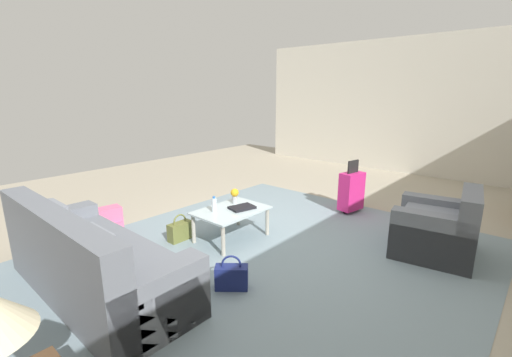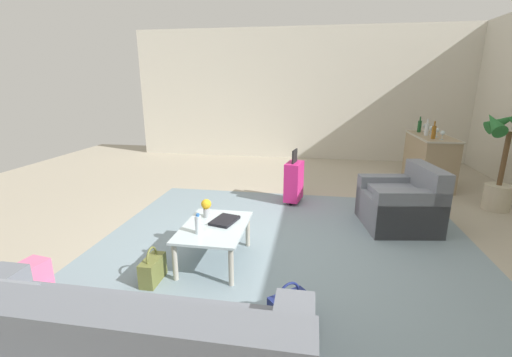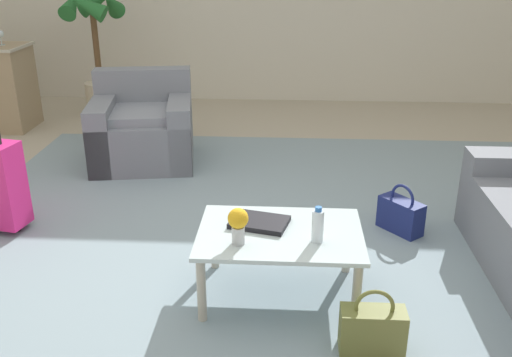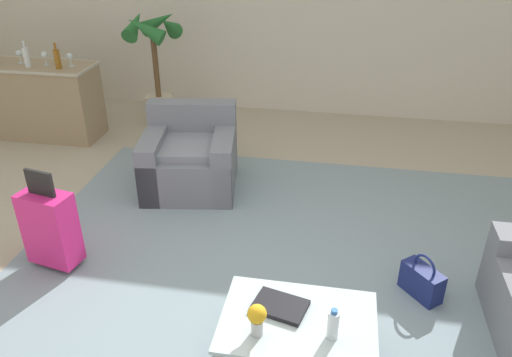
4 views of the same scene
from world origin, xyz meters
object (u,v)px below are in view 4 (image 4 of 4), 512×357
Objects in this scene: wine_glass_left_of_centre at (19,54)px; coffee_table at (298,327)px; wine_bottle_amber at (57,58)px; handbag_navy at (422,281)px; wine_glass_right_of_centre at (45,55)px; bar_console at (40,99)px; potted_palm at (155,62)px; coffee_table_book at (280,306)px; flower_vase at (257,318)px; armchair at (191,159)px; wine_glass_rightmost at (70,57)px; water_bottle at (333,325)px; wine_bottle_clear at (26,57)px; suitcase_magenta at (50,227)px.

coffee_table is at bearing -40.46° from wine_glass_left_of_centre.
wine_bottle_amber reaches higher than handbag_navy.
bar_console is at bearing -173.05° from wine_glass_right_of_centre.
coffee_table is 4.33m from potted_palm.
coffee_table_book is at bearing 146.31° from coffee_table.
potted_palm is (1.14, 0.58, -0.18)m from wine_glass_right_of_centre.
wine_glass_right_of_centre reaches higher than flower_vase.
wine_glass_left_of_centre is at bearing 153.05° from handbag_navy.
wine_glass_rightmost reaches higher than armchair.
flower_vase is at bearing -173.21° from water_bottle.
coffee_table_book is at bearing -40.84° from wine_bottle_clear.
armchair is 2.07m from wine_glass_rightmost.
coffee_table is (1.31, -2.16, 0.06)m from armchair.
suitcase_magenta is at bearing -57.01° from wine_bottle_clear.
wine_glass_right_of_centre reaches higher than water_bottle.
handbag_navy is at bearing -26.95° from wine_glass_left_of_centre.
wine_bottle_clear reaches higher than handbag_navy.
flower_vase is at bearing -49.40° from wine_glass_rightmost.
wine_glass_right_of_centre is at bearing 154.73° from armchair.
bar_console is 9.36× the size of wine_glass_rightmost.
handbag_navy is at bearing -31.72° from armchair.
wine_bottle_clear is at bearing 139.39° from coffee_table.
water_bottle is at bearing -26.57° from coffee_table.
water_bottle is (0.20, -0.10, 0.15)m from coffee_table.
flower_vase is 0.68× the size of wine_bottle_amber.
potted_palm is (0.90, 0.71, -0.19)m from wine_bottle_amber.
potted_palm reaches higher than wine_glass_left_of_centre.
wine_glass_right_of_centre is at bearing 151.24° from wine_bottle_amber.
flower_vase is at bearing -25.53° from suitcase_magenta.
wine_bottle_clear is 2.81m from suitcase_magenta.
coffee_table is 4.37m from wine_glass_rightmost.
wine_bottle_clear is at bearing -37.34° from wine_glass_left_of_centre.
wine_glass_right_of_centre is at bearing -152.95° from potted_palm.
wine_bottle_amber is (0.24, -0.13, 0.01)m from wine_glass_right_of_centre.
armchair is at bearing -28.94° from wine_glass_rightmost.
wine_glass_left_of_centre is 1.00× the size of wine_glass_rightmost.
potted_palm is at bearing 120.08° from armchair.
handbag_navy is at bearing -43.33° from potted_palm.
handbag_navy is (1.05, 0.99, -0.40)m from flower_vase.
flower_vase is (-0.42, -0.05, 0.03)m from water_bottle.
wine_bottle_amber is (-2.98, 2.91, 0.60)m from coffee_table_book.
wine_glass_rightmost is at bearing 13.31° from wine_bottle_clear.
handbag_navy is (2.14, -1.32, -0.16)m from armchair.
wine_glass_rightmost reaches higher than handbag_navy.
wine_bottle_amber reaches higher than flower_vase.
water_bottle is at bearing -15.25° from coffee_table_book.
wine_bottle_amber is (0.57, -0.14, 0.01)m from wine_glass_left_of_centre.
wine_glass_right_of_centre is (-3.22, 3.04, 0.59)m from coffee_table_book.
water_bottle is at bearing -124.02° from handbag_navy.
flower_vase is 4.78m from wine_glass_left_of_centre.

